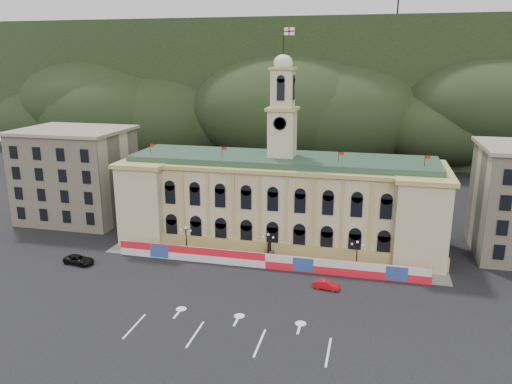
% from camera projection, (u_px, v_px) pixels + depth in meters
% --- Properties ---
extents(ground, '(260.00, 260.00, 0.00)m').
position_uv_depth(ground, '(240.00, 314.00, 64.83)').
color(ground, black).
rests_on(ground, ground).
extents(lane_markings, '(26.00, 10.00, 0.02)m').
position_uv_depth(lane_markings, '(229.00, 334.00, 60.14)').
color(lane_markings, white).
rests_on(lane_markings, ground).
extents(hill_ridge, '(230.00, 80.00, 64.00)m').
position_uv_depth(hill_ridge, '(332.00, 95.00, 174.21)').
color(hill_ridge, black).
rests_on(hill_ridge, ground).
extents(city_hall, '(56.20, 17.60, 37.10)m').
position_uv_depth(city_hall, '(281.00, 199.00, 88.71)').
color(city_hall, '#C7B38F').
rests_on(city_hall, ground).
extents(side_building_left, '(21.00, 17.00, 18.60)m').
position_uv_depth(side_building_left, '(76.00, 174.00, 101.17)').
color(side_building_left, '#BFB193').
rests_on(side_building_left, ground).
extents(hoarding_fence, '(50.00, 0.44, 2.50)m').
position_uv_depth(hoarding_fence, '(266.00, 261.00, 78.63)').
color(hoarding_fence, red).
rests_on(hoarding_fence, ground).
extents(pavement, '(56.00, 5.50, 0.16)m').
position_uv_depth(pavement, '(269.00, 261.00, 81.47)').
color(pavement, slate).
rests_on(pavement, ground).
extents(statue, '(1.40, 1.40, 3.72)m').
position_uv_depth(statue, '(269.00, 254.00, 81.41)').
color(statue, '#595651').
rests_on(statue, ground).
extents(lamp_left, '(1.96, 0.44, 5.15)m').
position_uv_depth(lamp_left, '(186.00, 238.00, 83.16)').
color(lamp_left, black).
rests_on(lamp_left, ground).
extents(lamp_center, '(1.96, 0.44, 5.15)m').
position_uv_depth(lamp_center, '(268.00, 246.00, 79.98)').
color(lamp_center, black).
rests_on(lamp_center, ground).
extents(lamp_right, '(1.96, 0.44, 5.15)m').
position_uv_depth(lamp_right, '(357.00, 253.00, 76.81)').
color(lamp_right, black).
rests_on(lamp_right, ground).
extents(red_sedan, '(2.43, 4.20, 1.26)m').
position_uv_depth(red_sedan, '(326.00, 285.00, 71.79)').
color(red_sedan, red).
rests_on(red_sedan, ground).
extents(black_suv, '(3.68, 5.69, 1.41)m').
position_uv_depth(black_suv, '(79.00, 260.00, 80.43)').
color(black_suv, black).
rests_on(black_suv, ground).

